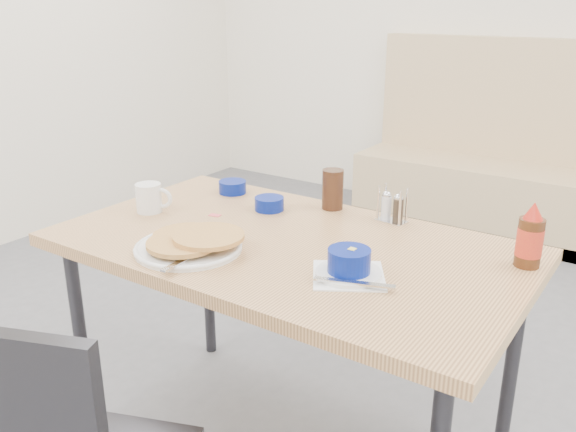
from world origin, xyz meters
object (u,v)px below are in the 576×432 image
Objects in this scene: dining_table at (287,260)px; grits_setting at (349,265)px; pancake_plate at (191,243)px; syrup_bottle at (530,239)px; butter_bowl at (269,204)px; creamer_bowl at (232,187)px; condiment_caddy at (392,210)px; coffee_mug at (150,198)px; booth_bench at (508,179)px; amber_tumbler at (333,189)px.

dining_table is 0.31m from grits_setting.
syrup_bottle reaches higher than pancake_plate.
butter_bowl is (-0.21, 0.20, 0.08)m from dining_table.
condiment_caddy is at bearing 4.55° from creamer_bowl.
coffee_mug is (-0.35, 0.18, 0.03)m from pancake_plate.
pancake_plate reaches higher than creamer_bowl.
booth_bench is 1.36× the size of dining_table.
butter_bowl is 0.73× the size of amber_tumbler.
condiment_caddy is (0.18, 0.33, 0.10)m from dining_table.
booth_bench is at bearing 90.00° from dining_table.
booth_bench is at bearing 105.45° from syrup_bottle.
dining_table is 0.55m from coffee_mug.
syrup_bottle is at bearing -74.55° from booth_bench.
grits_setting is (0.27, -0.11, 0.09)m from dining_table.
coffee_mug is (-0.54, -0.04, 0.11)m from dining_table.
coffee_mug is 1.20× the size of creamer_bowl.
booth_bench is 2.70m from grits_setting.
coffee_mug is at bearing -106.50° from creamer_bowl.
condiment_caddy is (0.72, 0.37, -0.01)m from coffee_mug.
booth_bench is 2.33m from creamer_bowl.
butter_bowl is at bearing -95.22° from booth_bench.
condiment_caddy is at bearing 27.34° from coffee_mug.
amber_tumbler is (-0.04, -2.19, 0.48)m from booth_bench.
booth_bench reaches higher than pancake_plate.
grits_setting reaches higher than pancake_plate.
grits_setting is at bearing -84.13° from booth_bench.
amber_tumbler is (0.40, 0.06, 0.05)m from creamer_bowl.
coffee_mug is at bearing 174.76° from grits_setting.
grits_setting is at bearing -33.12° from butter_bowl.
grits_setting reaches higher than dining_table.
creamer_bowl is at bearing 73.50° from coffee_mug.
butter_bowl is at bearing -154.34° from condiment_caddy.
booth_bench is 10.41× the size of syrup_bottle.
dining_table is 11.40× the size of coffee_mug.
creamer_bowl is at bearing 147.23° from dining_table.
pancake_plate is 0.42m from butter_bowl.
dining_table is 13.90× the size of butter_bowl.
grits_setting is 0.50m from syrup_bottle.
grits_setting is 0.55m from amber_tumbler.
grits_setting is (0.81, -0.07, -0.02)m from coffee_mug.
coffee_mug is at bearing -142.57° from amber_tumbler.
coffee_mug is 1.22× the size of butter_bowl.
creamer_bowl is 0.56× the size of syrup_bottle.
butter_bowl is (-0.02, 0.42, -0.00)m from pancake_plate.
booth_bench is at bearing 86.02° from pancake_plate.
pancake_plate is 2.38× the size of amber_tumbler.
amber_tumbler is 0.69m from syrup_bottle.
condiment_caddy reaches higher than butter_bowl.
dining_table is 0.37m from amber_tumbler.
pancake_plate is (-0.19, -2.75, 0.43)m from booth_bench.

